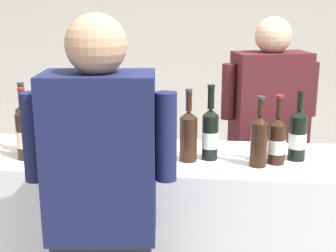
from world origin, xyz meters
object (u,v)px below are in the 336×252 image
at_px(wine_bottle_0, 210,133).
at_px(wine_bottle_3, 139,126).
at_px(person_server, 266,157).
at_px(wine_bottle_6, 298,135).
at_px(wine_bottle_9, 259,139).
at_px(wine_glass, 161,138).
at_px(wine_bottle_4, 277,140).
at_px(wine_bottle_5, 24,133).
at_px(wine_bottle_2, 24,126).
at_px(ice_bucket, 78,138).
at_px(person_guest, 104,242).
at_px(wine_bottle_7, 188,134).

bearing_deg(wine_bottle_0, wine_bottle_3, 165.66).
xyz_separation_m(wine_bottle_0, wine_bottle_3, (-0.35, 0.09, 0.00)).
relative_size(wine_bottle_3, person_server, 0.22).
bearing_deg(wine_bottle_3, wine_bottle_6, -4.05).
xyz_separation_m(wine_bottle_9, wine_glass, (-0.44, 0.00, -0.01)).
height_order(wine_bottle_4, wine_bottle_5, wine_bottle_5).
xyz_separation_m(wine_bottle_4, wine_glass, (-0.53, -0.04, 0.01)).
bearing_deg(wine_bottle_6, wine_bottle_3, 175.95).
bearing_deg(wine_bottle_4, wine_bottle_5, -176.89).
xyz_separation_m(wine_bottle_2, wine_bottle_9, (1.14, -0.08, -0.01)).
bearing_deg(wine_glass, wine_bottle_2, 173.54).
relative_size(wine_bottle_3, wine_bottle_6, 1.07).
xyz_separation_m(wine_bottle_6, ice_bucket, (-1.03, -0.12, -0.01)).
bearing_deg(ice_bucket, wine_glass, 1.59).
bearing_deg(wine_bottle_2, wine_bottle_6, 1.22).
xyz_separation_m(wine_bottle_4, person_server, (0.03, 0.67, -0.31)).
xyz_separation_m(wine_bottle_5, person_guest, (0.48, -0.45, -0.29)).
height_order(wine_bottle_3, wine_bottle_6, wine_bottle_3).
bearing_deg(wine_bottle_2, wine_bottle_9, -4.15).
xyz_separation_m(wine_bottle_2, wine_bottle_7, (0.81, -0.04, -0.01)).
bearing_deg(wine_bottle_9, wine_glass, 179.48).
height_order(wine_bottle_7, person_guest, person_guest).
relative_size(wine_bottle_5, wine_glass, 1.95).
bearing_deg(wine_bottle_0, wine_glass, -162.48).
bearing_deg(wine_bottle_7, person_guest, -119.99).
height_order(wine_bottle_0, wine_glass, wine_bottle_0).
height_order(wine_bottle_4, wine_glass, wine_bottle_4).
height_order(wine_bottle_2, wine_bottle_7, wine_bottle_2).
distance_m(wine_bottle_5, person_guest, 0.72).
height_order(wine_bottle_4, wine_bottle_7, wine_bottle_7).
relative_size(wine_bottle_6, ice_bucket, 1.40).
height_order(wine_bottle_0, ice_bucket, wine_bottle_0).
relative_size(wine_bottle_3, wine_glass, 2.02).
relative_size(wine_bottle_0, wine_bottle_3, 1.00).
distance_m(wine_bottle_4, ice_bucket, 0.92).
distance_m(wine_bottle_0, wine_bottle_2, 0.91).
xyz_separation_m(wine_bottle_4, person_guest, (-0.70, -0.51, -0.28)).
relative_size(wine_bottle_5, wine_bottle_9, 1.06).
height_order(wine_bottle_6, person_server, person_server).
bearing_deg(wine_bottle_2, wine_glass, -6.46).
height_order(ice_bucket, person_server, person_server).
bearing_deg(person_guest, wine_bottle_3, 86.72).
bearing_deg(person_guest, wine_bottle_9, 37.13).
height_order(ice_bucket, person_guest, person_guest).
height_order(wine_bottle_2, wine_bottle_5, wine_bottle_2).
bearing_deg(ice_bucket, wine_bottle_5, -177.92).
bearing_deg(wine_bottle_5, ice_bucket, 2.08).
relative_size(wine_glass, person_guest, 0.10).
relative_size(wine_bottle_7, wine_bottle_9, 1.06).
xyz_separation_m(wine_bottle_3, wine_glass, (0.13, -0.16, -0.01)).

